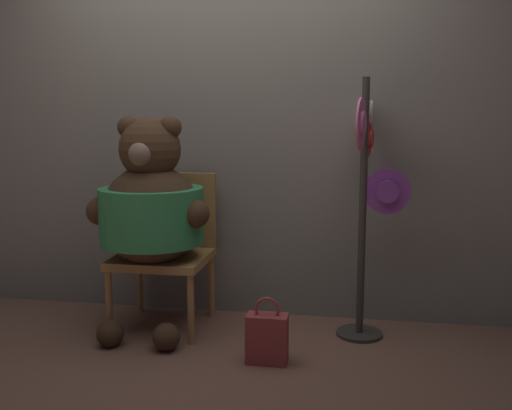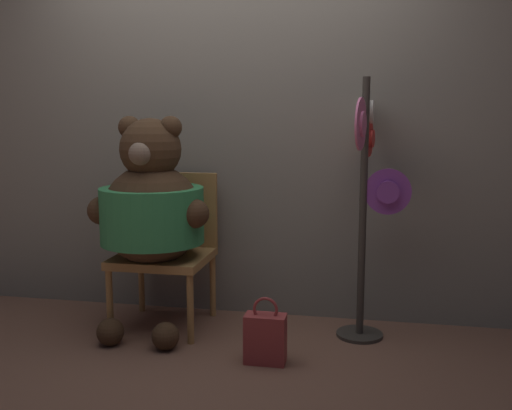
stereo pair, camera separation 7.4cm
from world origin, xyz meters
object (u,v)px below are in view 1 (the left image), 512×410
chair (167,244)px  teddy_bear (151,209)px  hat_display_rack (368,184)px  handbag_on_ground (267,337)px

chair → teddy_bear: (-0.03, -0.18, 0.25)m
teddy_bear → hat_display_rack: hat_display_rack is taller
chair → handbag_on_ground: bearing=-35.2°
teddy_bear → hat_display_rack: size_ratio=0.86×
chair → handbag_on_ground: chair is taller
teddy_bear → handbag_on_ground: bearing=-23.6°
teddy_bear → hat_display_rack: (1.28, 0.17, 0.15)m
hat_display_rack → handbag_on_ground: 1.07m
teddy_bear → hat_display_rack: 1.30m
hat_display_rack → handbag_on_ground: hat_display_rack is taller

